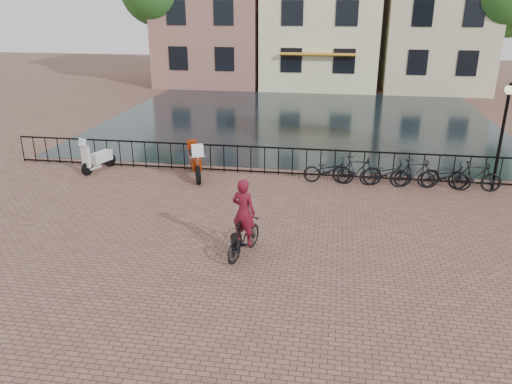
% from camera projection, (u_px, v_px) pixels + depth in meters
% --- Properties ---
extents(ground, '(100.00, 100.00, 0.00)m').
position_uv_depth(ground, '(233.00, 294.00, 10.63)').
color(ground, brown).
rests_on(ground, ground).
extents(canal_water, '(20.00, 20.00, 0.00)m').
position_uv_depth(canal_water, '(299.00, 119.00, 26.59)').
color(canal_water, black).
rests_on(canal_water, ground).
extents(railing, '(20.00, 0.05, 1.02)m').
position_uv_depth(railing, '(278.00, 161.00, 17.83)').
color(railing, black).
rests_on(railing, ground).
extents(canal_house_mid, '(8.00, 9.50, 11.80)m').
position_uv_depth(canal_house_mid, '(323.00, 2.00, 36.14)').
color(canal_house_mid, beige).
rests_on(canal_house_mid, ground).
extents(lamp_post, '(0.30, 0.30, 3.45)m').
position_uv_depth(lamp_post, '(504.00, 119.00, 15.72)').
color(lamp_post, black).
rests_on(lamp_post, ground).
extents(cyclist, '(0.96, 1.75, 2.30)m').
position_uv_depth(cyclist, '(244.00, 222.00, 11.96)').
color(cyclist, black).
rests_on(cyclist, ground).
extents(dog, '(0.46, 0.83, 0.53)m').
position_uv_depth(dog, '(235.00, 244.00, 12.25)').
color(dog, black).
rests_on(dog, ground).
extents(motorcycle, '(1.26, 2.09, 1.47)m').
position_uv_depth(motorcycle, '(195.00, 157.00, 17.52)').
color(motorcycle, maroon).
rests_on(motorcycle, ground).
extents(scooter, '(0.87, 1.56, 1.40)m').
position_uv_depth(scooter, '(98.00, 152.00, 18.23)').
color(scooter, silver).
rests_on(scooter, ground).
extents(parked_bike_0, '(1.72, 0.60, 0.90)m').
position_uv_depth(parked_bike_0, '(329.00, 170.00, 17.03)').
color(parked_bike_0, black).
rests_on(parked_bike_0, ground).
extents(parked_bike_1, '(1.67, 0.51, 1.00)m').
position_uv_depth(parked_bike_1, '(357.00, 170.00, 16.87)').
color(parked_bike_1, black).
rests_on(parked_bike_1, ground).
extents(parked_bike_2, '(1.74, 0.69, 0.90)m').
position_uv_depth(parked_bike_2, '(386.00, 173.00, 16.74)').
color(parked_bike_2, black).
rests_on(parked_bike_2, ground).
extents(parked_bike_3, '(1.71, 0.67, 1.00)m').
position_uv_depth(parked_bike_3, '(415.00, 173.00, 16.58)').
color(parked_bike_3, black).
rests_on(parked_bike_3, ground).
extents(parked_bike_4, '(1.75, 0.70, 0.90)m').
position_uv_depth(parked_bike_4, '(445.00, 176.00, 16.46)').
color(parked_bike_4, black).
rests_on(parked_bike_4, ground).
extents(parked_bike_5, '(1.69, 0.58, 1.00)m').
position_uv_depth(parked_bike_5, '(475.00, 176.00, 16.30)').
color(parked_bike_5, black).
rests_on(parked_bike_5, ground).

